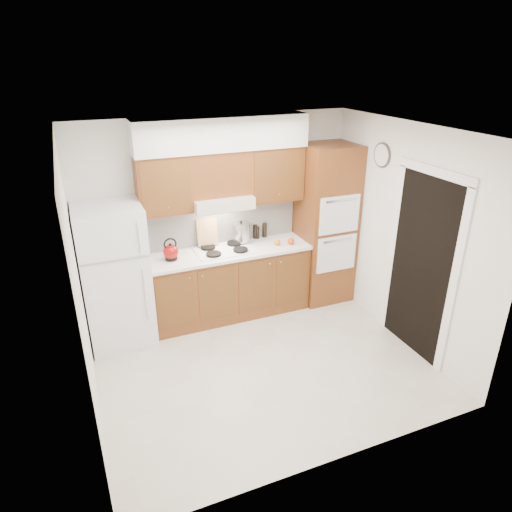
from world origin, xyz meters
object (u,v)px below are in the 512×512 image
at_px(oven_cabinet, 325,225).
at_px(stock_pot, 241,232).
at_px(fridge, 116,276).
at_px(kettle, 171,252).

xyz_separation_m(oven_cabinet, stock_pot, (-1.17, 0.20, -0.01)).
xyz_separation_m(fridge, oven_cabinet, (2.85, 0.03, 0.24)).
relative_size(oven_cabinet, stock_pot, 8.97).
bearing_deg(oven_cabinet, kettle, 179.92).
distance_m(fridge, stock_pot, 1.71).
relative_size(fridge, kettle, 9.13).
distance_m(oven_cabinet, stock_pot, 1.18).
bearing_deg(kettle, fridge, -163.43).
bearing_deg(fridge, kettle, 3.17).
distance_m(fridge, kettle, 0.71).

